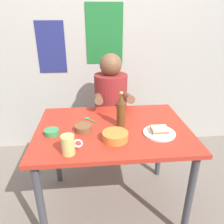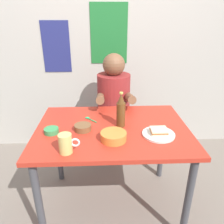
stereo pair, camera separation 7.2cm
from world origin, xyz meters
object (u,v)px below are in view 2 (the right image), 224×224
(plate_orange, at_px, (158,134))
(beer_bottle, at_px, (121,111))
(dining_table, at_px, (112,138))
(dip_bowl_green, at_px, (51,130))
(person_seated, at_px, (114,95))
(beer_mug, at_px, (66,144))
(sandwich, at_px, (159,131))
(stool, at_px, (114,132))

(plate_orange, xyz_separation_m, beer_bottle, (-0.25, 0.15, 0.11))
(plate_orange, bearing_deg, dining_table, 157.64)
(dining_table, relative_size, dip_bowl_green, 11.00)
(person_seated, relative_size, beer_mug, 5.71)
(beer_bottle, bearing_deg, dip_bowl_green, -170.21)
(sandwich, bearing_deg, beer_bottle, 149.12)
(dip_bowl_green, bearing_deg, sandwich, -4.93)
(dining_table, bearing_deg, stool, 86.19)
(dip_bowl_green, bearing_deg, person_seated, 55.66)
(person_seated, xyz_separation_m, plate_orange, (0.27, -0.75, -0.02))
(beer_mug, height_order, dip_bowl_green, beer_mug)
(stool, bearing_deg, plate_orange, -70.58)
(dining_table, xyz_separation_m, beer_bottle, (0.06, 0.02, 0.21))
(beer_mug, distance_m, dip_bowl_green, 0.28)
(person_seated, bearing_deg, sandwich, -70.31)
(beer_mug, xyz_separation_m, beer_bottle, (0.35, 0.32, 0.06))
(person_seated, relative_size, beer_bottle, 2.75)
(stool, bearing_deg, dip_bowl_green, -123.91)
(dining_table, bearing_deg, sandwich, -22.36)
(sandwich, relative_size, beer_bottle, 0.42)
(beer_mug, bearing_deg, plate_orange, 16.53)
(dining_table, xyz_separation_m, person_seated, (0.04, 0.62, 0.12))
(stool, relative_size, sandwich, 4.09)
(plate_orange, bearing_deg, beer_mug, -163.47)
(dining_table, distance_m, person_seated, 0.63)
(stool, distance_m, dip_bowl_green, 0.93)
(stool, bearing_deg, person_seated, -90.00)
(stool, distance_m, beer_bottle, 0.80)
(sandwich, height_order, beer_mug, beer_mug)
(sandwich, bearing_deg, beer_mug, -163.47)
(dip_bowl_green, bearing_deg, dining_table, 8.54)
(person_seated, distance_m, plate_orange, 0.79)
(stool, height_order, plate_orange, plate_orange)
(beer_mug, bearing_deg, person_seated, 70.42)
(sandwich, distance_m, beer_mug, 0.62)
(stool, xyz_separation_m, sandwich, (0.27, -0.76, 0.42))
(person_seated, distance_m, dip_bowl_green, 0.83)
(person_seated, bearing_deg, beer_mug, -109.58)
(dining_table, xyz_separation_m, beer_mug, (-0.29, -0.30, 0.15))
(beer_mug, distance_m, beer_bottle, 0.48)
(sandwich, bearing_deg, dip_bowl_green, 175.07)
(beer_mug, bearing_deg, sandwich, 16.53)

